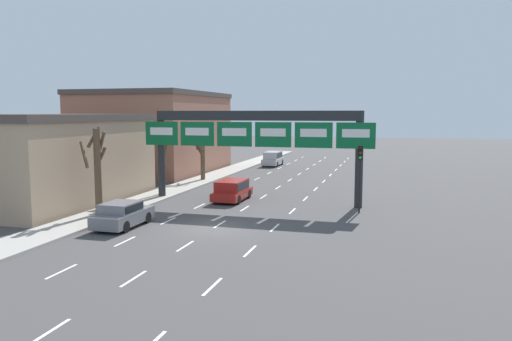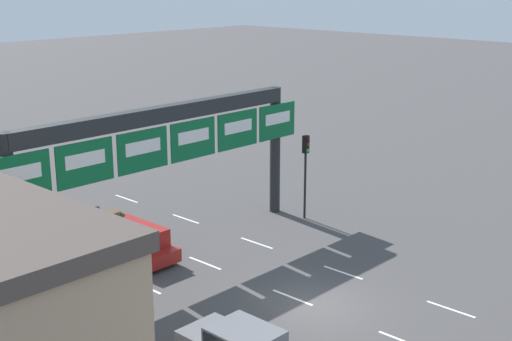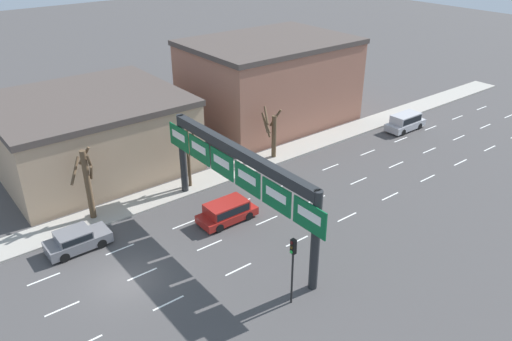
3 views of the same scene
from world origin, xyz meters
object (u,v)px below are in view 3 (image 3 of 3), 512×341
object	(u,v)px
tree_bare_second	(189,154)
suv_red	(227,211)
suv_silver	(405,121)
sign_gantry	(238,168)
tree_bare_third	(272,131)
tree_bare_closest	(87,181)
traffic_light_near_gantry	(293,258)
car_grey	(76,239)

from	to	relation	value
tree_bare_second	suv_red	bearing A→B (deg)	-5.86
suv_silver	suv_red	xyz separation A→B (m)	(2.91, -24.68, -0.11)
sign_gantry	tree_bare_third	distance (m)	12.75
tree_bare_closest	suv_silver	bearing A→B (deg)	83.95
sign_gantry	traffic_light_near_gantry	bearing A→B (deg)	-13.64
car_grey	tree_bare_second	xyz separation A→B (m)	(-2.70, 10.50, 2.24)
traffic_light_near_gantry	tree_bare_closest	distance (m)	16.66
sign_gantry	suv_silver	world-z (taller)	sign_gantry
traffic_light_near_gantry	tree_bare_closest	bearing A→B (deg)	-160.73
suv_red	tree_bare_closest	size ratio (longest dim) A/B	0.80
sign_gantry	tree_bare_closest	bearing A→B (deg)	-137.91
tree_bare_closest	tree_bare_third	distance (m)	16.97
traffic_light_near_gantry	tree_bare_second	distance (m)	15.62
sign_gantry	car_grey	bearing A→B (deg)	-117.84
traffic_light_near_gantry	tree_bare_third	size ratio (longest dim) A/B	0.93
suv_red	car_grey	bearing A→B (deg)	-108.41
tree_bare_closest	tree_bare_third	bearing A→B (deg)	89.54
tree_bare_third	tree_bare_second	bearing A→B (deg)	-88.65
suv_silver	tree_bare_second	xyz separation A→B (m)	(-3.08, -24.07, 2.05)
suv_silver	suv_red	bearing A→B (deg)	-83.28
tree_bare_second	tree_bare_closest	bearing A→B (deg)	-92.39
traffic_light_near_gantry	tree_bare_second	size ratio (longest dim) A/B	0.82
car_grey	suv_silver	bearing A→B (deg)	89.37
suv_silver	tree_bare_closest	bearing A→B (deg)	-96.05
car_grey	traffic_light_near_gantry	world-z (taller)	traffic_light_near_gantry
sign_gantry	tree_bare_closest	xyz separation A→B (m)	(-8.13, -7.34, -1.99)
tree_bare_second	tree_bare_third	distance (m)	8.77
suv_red	tree_bare_second	distance (m)	6.39
tree_bare_closest	traffic_light_near_gantry	bearing A→B (deg)	19.27
car_grey	tree_bare_third	distance (m)	19.57
suv_red	tree_bare_closest	bearing A→B (deg)	-129.81
sign_gantry	car_grey	world-z (taller)	sign_gantry
suv_red	tree_bare_closest	xyz separation A→B (m)	(-6.33, -7.60, 2.25)
sign_gantry	traffic_light_near_gantry	size ratio (longest dim) A/B	3.88
traffic_light_near_gantry	tree_bare_second	world-z (taller)	tree_bare_second
suv_red	tree_bare_third	bearing A→B (deg)	123.46
tree_bare_second	tree_bare_third	world-z (taller)	tree_bare_second
sign_gantry	suv_red	world-z (taller)	sign_gantry
car_grey	tree_bare_third	xyz separation A→B (m)	(-2.90, 19.26, 1.87)
suv_silver	tree_bare_second	distance (m)	24.35
traffic_light_near_gantry	tree_bare_closest	world-z (taller)	tree_bare_closest
tree_bare_third	suv_silver	bearing A→B (deg)	77.89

